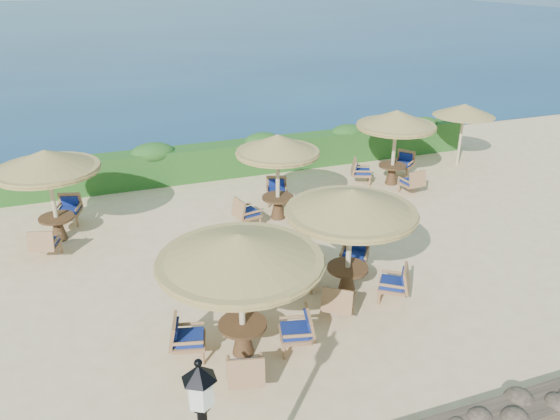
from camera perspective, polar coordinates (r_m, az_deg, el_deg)
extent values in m
plane|color=beige|center=(14.45, 5.32, -5.33)|extent=(120.00, 120.00, 0.00)
plane|color=navy|center=(81.80, -16.93, 18.22)|extent=(160.00, 160.00, 0.00)
cube|color=#1B4917|center=(20.38, -3.20, 5.56)|extent=(18.00, 0.90, 1.20)
cylinder|color=silver|center=(6.14, -8.34, -18.12)|extent=(0.30, 0.30, 0.36)
cone|color=black|center=(5.98, -8.49, -16.42)|extent=(0.40, 0.40, 0.18)
cylinder|color=#CDBB90|center=(22.05, 18.34, 7.18)|extent=(0.10, 0.10, 2.20)
cone|color=olive|center=(21.78, 18.71, 9.89)|extent=(2.30, 2.30, 0.45)
cylinder|color=#CDBB90|center=(10.62, -4.02, -9.57)|extent=(0.12, 0.12, 2.40)
cone|color=olive|center=(10.02, -4.22, -3.94)|extent=(3.18, 3.18, 0.55)
cylinder|color=olive|center=(10.15, -4.17, -5.34)|extent=(3.11, 3.11, 0.14)
cylinder|color=#4D311B|center=(10.92, -3.94, -11.84)|extent=(0.96, 0.96, 0.06)
cone|color=#4D311B|center=(11.13, -3.89, -13.30)|extent=(0.44, 0.44, 0.64)
cylinder|color=#CDBB90|center=(12.57, 7.22, -3.97)|extent=(0.12, 0.12, 2.40)
cone|color=olive|center=(12.07, 7.50, 0.98)|extent=(2.99, 2.99, 0.55)
cylinder|color=olive|center=(12.18, 7.43, -0.23)|extent=(2.93, 2.93, 0.14)
cylinder|color=#4D311B|center=(12.83, 7.10, -6.02)|extent=(0.96, 0.96, 0.06)
cone|color=#4D311B|center=(13.00, 7.02, -7.35)|extent=(0.44, 0.44, 0.64)
cylinder|color=#CDBB90|center=(16.22, -22.62, 0.92)|extent=(0.12, 0.12, 2.40)
cone|color=olive|center=(15.83, -23.29, 4.85)|extent=(2.80, 2.80, 0.55)
cylinder|color=olive|center=(15.91, -23.13, 3.90)|extent=(2.74, 2.74, 0.14)
cylinder|color=#4D311B|center=(16.41, -22.33, -0.74)|extent=(0.96, 0.96, 0.06)
cone|color=#4D311B|center=(16.55, -22.14, -1.84)|extent=(0.44, 0.44, 0.64)
cylinder|color=#CDBB90|center=(16.31, -0.23, 3.00)|extent=(0.12, 0.12, 2.40)
cone|color=olive|center=(15.92, -0.24, 6.97)|extent=(2.50, 2.50, 0.55)
cylinder|color=olive|center=(16.01, -0.24, 6.01)|extent=(2.45, 2.45, 0.14)
cylinder|color=#4D311B|center=(16.51, -0.23, 1.32)|extent=(0.96, 0.96, 0.06)
cone|color=#4D311B|center=(16.64, -0.23, 0.21)|extent=(0.44, 0.44, 0.64)
cylinder|color=#CDBB90|center=(19.44, 11.80, 6.01)|extent=(0.12, 0.12, 2.40)
cone|color=olive|center=(19.11, 12.10, 9.37)|extent=(2.72, 2.72, 0.55)
cylinder|color=olive|center=(19.18, 12.03, 8.57)|extent=(2.67, 2.67, 0.14)
cylinder|color=#4D311B|center=(19.60, 11.67, 4.57)|extent=(0.96, 0.96, 0.06)
cone|color=#4D311B|center=(19.72, 11.59, 3.61)|extent=(0.44, 0.44, 0.64)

